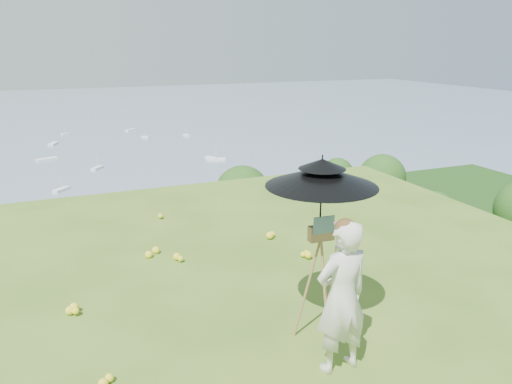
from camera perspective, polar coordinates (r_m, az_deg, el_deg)
name	(u,v)px	position (r m, az deg, el deg)	size (l,w,h in m)	color
ground	(199,353)	(6.02, -6.58, -17.85)	(14.00, 14.00, 0.00)	#416E1F
shoreline_tier	(80,292)	(89.01, -19.50, -10.69)	(170.00, 28.00, 8.00)	#716C5A
bay_water	(55,129)	(247.65, -21.96, 6.74)	(700.00, 700.00, 0.00)	slate
slope_trees	(86,277)	(43.87, -18.82, -9.13)	(110.00, 50.00, 6.00)	#275519
harbor_town	(76,255)	(86.33, -19.91, -6.84)	(110.00, 22.00, 5.00)	beige
moored_boats	(18,169)	(170.27, -25.59, 2.40)	(140.00, 140.00, 0.70)	white
wildflowers	(193,337)	(6.19, -7.27, -16.16)	(10.00, 10.50, 0.12)	yellow
painter	(342,297)	(5.39, 9.77, -11.78)	(0.62, 0.41, 1.71)	beige
field_easel	(319,278)	(5.92, 7.24, -9.76)	(0.59, 0.59, 1.56)	olive
sun_umbrella	(321,197)	(5.58, 7.44, -0.55)	(1.25, 1.25, 0.96)	black
painter_cap	(346,225)	(5.06, 10.21, -3.69)	(0.22, 0.26, 0.10)	#DC7882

